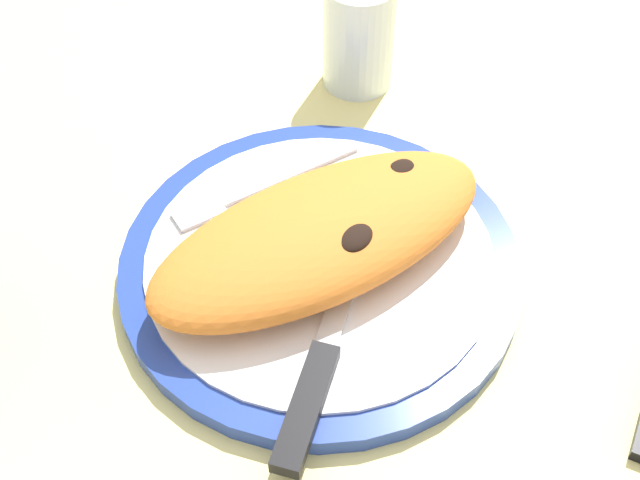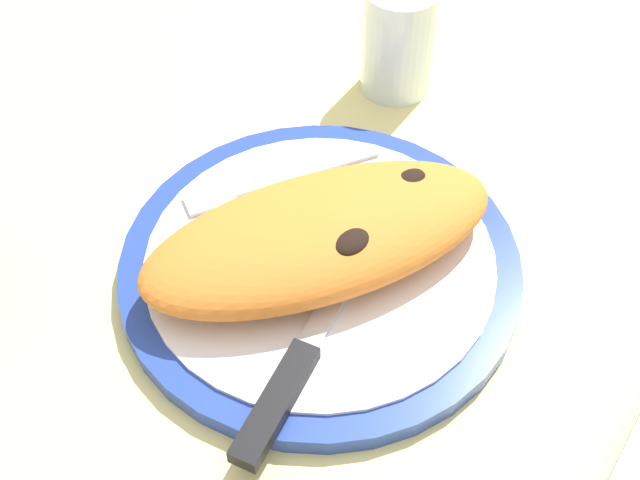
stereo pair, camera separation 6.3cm
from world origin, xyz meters
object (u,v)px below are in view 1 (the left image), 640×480
object	(u,v)px
calzone	(325,233)
fork	(251,191)
knife	(321,366)
plate	(320,265)
water_glass	(359,41)

from	to	relation	value
calzone	fork	distance (cm)	9.08
fork	knife	world-z (taller)	knife
fork	plate	bearing A→B (deg)	84.52
water_glass	plate	bearing A→B (deg)	36.78
calzone	knife	bearing A→B (deg)	43.39
calzone	water_glass	world-z (taller)	water_glass
calzone	plate	bearing A→B (deg)	-7.17
plate	water_glass	size ratio (longest dim) A/B	2.96
water_glass	knife	bearing A→B (deg)	39.38
plate	calzone	size ratio (longest dim) A/B	1.04
calzone	fork	world-z (taller)	calzone
plate	water_glass	distance (cm)	24.01
plate	calzone	world-z (taller)	calzone
knife	water_glass	world-z (taller)	water_glass
plate	water_glass	xyz separation A→B (cm)	(-19.02, -14.22, 3.59)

